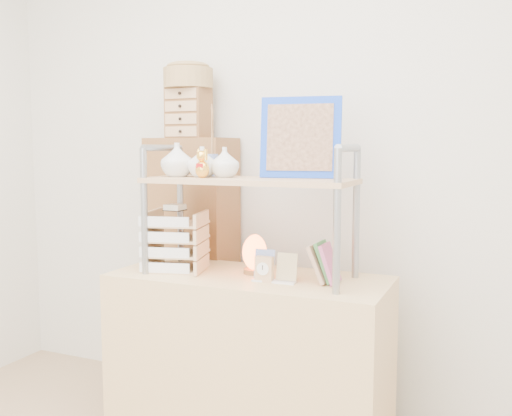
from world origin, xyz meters
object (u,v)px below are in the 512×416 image
at_px(desk, 249,359).
at_px(letter_tray, 176,244).
at_px(cabinet, 192,267).
at_px(salt_lamp, 255,254).

bearing_deg(desk, letter_tray, -175.27).
distance_m(cabinet, letter_tray, 0.47).
height_order(desk, salt_lamp, salt_lamp).
bearing_deg(salt_lamp, cabinet, 147.27).
relative_size(cabinet, letter_tray, 4.51).
height_order(desk, cabinet, cabinet).
distance_m(desk, letter_tray, 0.61).
distance_m(desk, salt_lamp, 0.47).
xyz_separation_m(desk, letter_tray, (-0.35, -0.03, 0.49)).
bearing_deg(letter_tray, cabinet, 110.24).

